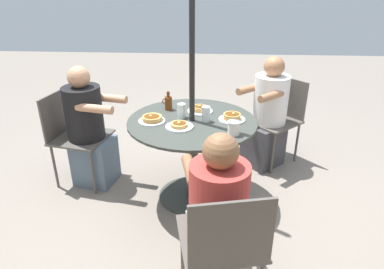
{
  "coord_description": "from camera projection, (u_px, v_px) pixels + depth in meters",
  "views": [
    {
      "loc": [
        -0.16,
        2.55,
        1.82
      ],
      "look_at": [
        0.0,
        0.0,
        0.61
      ],
      "focal_mm": 32.0,
      "sensor_mm": 36.0,
      "label": 1
    }
  ],
  "objects": [
    {
      "name": "drinking_glass_a",
      "position": [
        206.0,
        114.0,
        2.73
      ],
      "size": [
        0.07,
        0.07,
        0.12
      ],
      "primitive_type": "cylinder",
      "color": "silver",
      "rests_on": "patio_table"
    },
    {
      "name": "coffee_cup",
      "position": [
        234.0,
        128.0,
        2.51
      ],
      "size": [
        0.09,
        0.09,
        0.1
      ],
      "color": "white",
      "rests_on": "patio_table"
    },
    {
      "name": "patio_table",
      "position": [
        192.0,
        142.0,
        2.86
      ],
      "size": [
        1.05,
        1.05,
        0.74
      ],
      "color": "#383D38",
      "rests_on": "ground"
    },
    {
      "name": "pancake_plate_a",
      "position": [
        152.0,
        119.0,
        2.74
      ],
      "size": [
        0.22,
        0.22,
        0.06
      ],
      "color": "white",
      "rests_on": "patio_table"
    },
    {
      "name": "patio_chair_east",
      "position": [
        224.0,
        241.0,
        1.85
      ],
      "size": [
        0.54,
        0.54,
        0.86
      ],
      "rotation": [
        0.0,
        0.0,
        -2.93
      ],
      "color": "#514C47",
      "rests_on": "ground"
    },
    {
      "name": "pancake_plate_b",
      "position": [
        200.0,
        110.0,
        2.93
      ],
      "size": [
        0.22,
        0.22,
        0.06
      ],
      "color": "white",
      "rests_on": "patio_table"
    },
    {
      "name": "diner_south",
      "position": [
        267.0,
        117.0,
        3.42
      ],
      "size": [
        0.56,
        0.55,
        1.12
      ],
      "rotation": [
        0.0,
        0.0,
        -0.83
      ],
      "color": "#3D3D42",
      "rests_on": "ground"
    },
    {
      "name": "diner_east",
      "position": [
        217.0,
        222.0,
        2.02
      ],
      "size": [
        0.42,
        0.52,
        1.08
      ],
      "rotation": [
        0.0,
        0.0,
        -2.93
      ],
      "color": "gray",
      "rests_on": "ground"
    },
    {
      "name": "pancake_plate_d",
      "position": [
        179.0,
        126.0,
        2.64
      ],
      "size": [
        0.22,
        0.22,
        0.05
      ],
      "color": "white",
      "rests_on": "patio_table"
    },
    {
      "name": "umbrella_pole",
      "position": [
        192.0,
        64.0,
        2.57
      ],
      "size": [
        0.04,
        0.04,
        2.4
      ],
      "primitive_type": "cylinder",
      "color": "black",
      "rests_on": "ground"
    },
    {
      "name": "ground_plane",
      "position": [
        192.0,
        195.0,
        3.09
      ],
      "size": [
        12.0,
        12.0,
        0.0
      ],
      "primitive_type": "plane",
      "color": "gray"
    },
    {
      "name": "diner_north",
      "position": [
        89.0,
        132.0,
        3.1
      ],
      "size": [
        0.55,
        0.41,
        1.12
      ],
      "rotation": [
        0.0,
        0.0,
        1.37
      ],
      "color": "slate",
      "rests_on": "ground"
    },
    {
      "name": "syrup_bottle",
      "position": [
        168.0,
        103.0,
        2.96
      ],
      "size": [
        0.09,
        0.06,
        0.16
      ],
      "color": "#602D0F",
      "rests_on": "patio_table"
    },
    {
      "name": "patio_chair_north",
      "position": [
        72.0,
        131.0,
        3.14
      ],
      "size": [
        0.54,
        0.54,
        0.86
      ],
      "rotation": [
        0.0,
        0.0,
        1.37
      ],
      "color": "#514C47",
      "rests_on": "ground"
    },
    {
      "name": "drinking_glass_b",
      "position": [
        182.0,
        111.0,
        2.8
      ],
      "size": [
        0.07,
        0.07,
        0.12
      ],
      "primitive_type": "cylinder",
      "color": "silver",
      "rests_on": "patio_table"
    },
    {
      "name": "patio_chair_south",
      "position": [
        278.0,
        114.0,
        3.52
      ],
      "size": [
        0.65,
        0.65,
        0.86
      ],
      "rotation": [
        0.0,
        0.0,
        -0.83
      ],
      "color": "#514C47",
      "rests_on": "ground"
    },
    {
      "name": "pancake_plate_c",
      "position": [
        232.0,
        118.0,
        2.76
      ],
      "size": [
        0.22,
        0.22,
        0.07
      ],
      "color": "white",
      "rests_on": "patio_table"
    }
  ]
}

